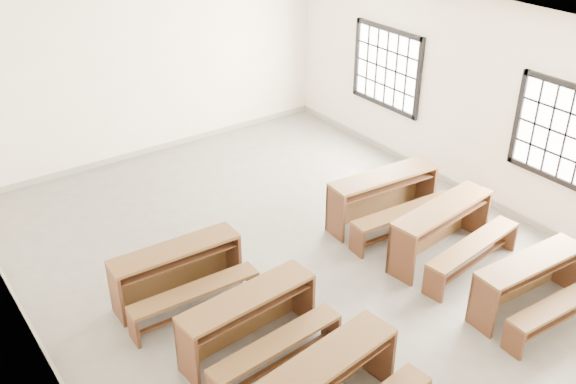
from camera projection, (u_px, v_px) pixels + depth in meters
room at (294, 112)px, 8.18m from camera, size 8.50×8.50×3.20m
desk_set_1 at (251, 320)px, 7.24m from camera, size 1.74×1.00×0.76m
desk_set_2 at (179, 270)px, 8.08m from camera, size 1.69×0.92×0.75m
desk_set_3 at (532, 282)px, 7.88m from camera, size 1.67×0.93×0.73m
desk_set_4 at (444, 228)px, 8.88m from camera, size 1.87×1.12×0.80m
desk_set_5 at (385, 195)px, 9.69m from camera, size 1.85×1.06×0.80m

